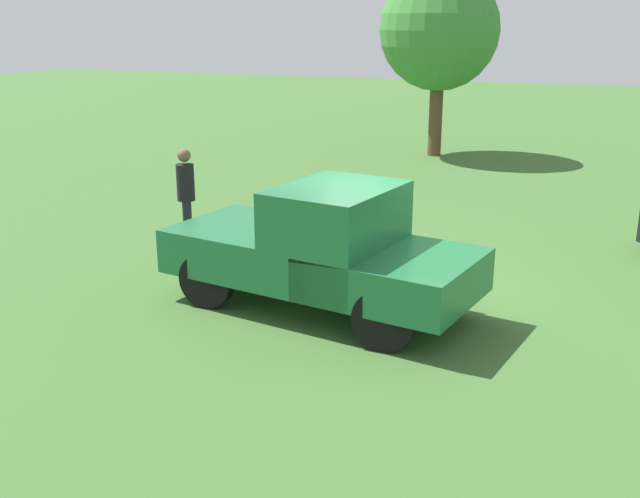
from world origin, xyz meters
The scene contains 4 objects.
ground_plane centered at (0.00, 0.00, 0.00)m, with size 80.00×80.00×0.00m, color #3D662D.
pickup_truck centered at (-0.57, -0.88, 0.95)m, with size 4.71×2.57×1.83m.
person_bystander centered at (-4.07, 1.06, 1.03)m, with size 0.43×0.43×1.81m.
tree_back_left centered at (-2.24, 12.18, 3.66)m, with size 3.50×3.50×5.43m.
Camera 1 is at (3.17, -10.31, 4.04)m, focal length 42.44 mm.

